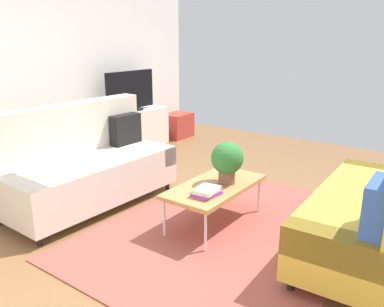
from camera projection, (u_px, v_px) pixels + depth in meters
ground_plane at (200, 222)px, 4.02m from camera, size 7.68×7.68×0.00m
wall_far at (25, 64)px, 5.19m from camera, size 6.40×0.12×2.90m
area_rug at (229, 231)px, 3.83m from camera, size 2.90×2.20×0.01m
couch_beige at (87, 166)px, 4.36m from camera, size 1.92×0.89×1.10m
couch_green at (379, 208)px, 3.28m from camera, size 1.93×0.91×1.10m
coffee_table at (215, 187)px, 3.87m from camera, size 1.10×0.56×0.42m
tv_console at (131, 130)px, 6.52m from camera, size 1.40×0.44×0.64m
tv at (130, 92)px, 6.33m from camera, size 1.00×0.20×0.64m
storage_trunk at (177, 125)px, 7.34m from camera, size 0.52×0.40×0.44m
potted_plant at (227, 160)px, 3.83m from camera, size 0.32×0.32×0.41m
table_book_0 at (206, 194)px, 3.59m from camera, size 0.27×0.22×0.04m
table_book_1 at (206, 190)px, 3.58m from camera, size 0.26×0.20×0.04m
vase_0 at (100, 112)px, 5.99m from camera, size 0.11×0.11×0.15m
bottle_0 at (113, 108)px, 6.05m from camera, size 0.05×0.05×0.21m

